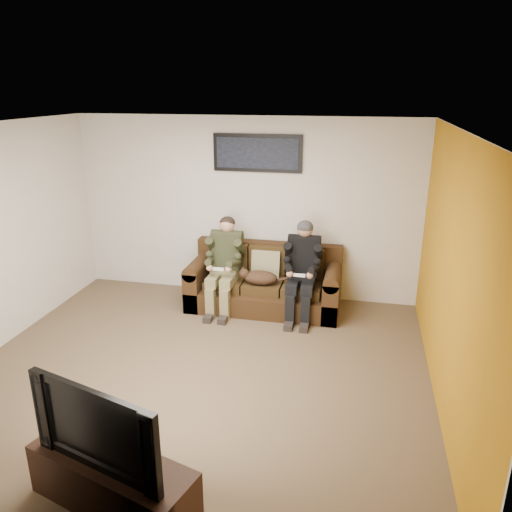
% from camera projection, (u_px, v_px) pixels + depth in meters
% --- Properties ---
extents(floor, '(5.00, 5.00, 0.00)m').
position_uv_depth(floor, '(200.00, 368.00, 5.55)').
color(floor, brown).
rests_on(floor, ground).
extents(ceiling, '(5.00, 5.00, 0.00)m').
position_uv_depth(ceiling, '(190.00, 128.00, 4.71)').
color(ceiling, silver).
rests_on(ceiling, ground).
extents(wall_back, '(5.00, 0.00, 5.00)m').
position_uv_depth(wall_back, '(245.00, 208.00, 7.21)').
color(wall_back, beige).
rests_on(wall_back, ground).
extents(wall_front, '(5.00, 0.00, 5.00)m').
position_uv_depth(wall_front, '(76.00, 376.00, 3.04)').
color(wall_front, beige).
rests_on(wall_front, ground).
extents(wall_right, '(0.00, 4.50, 4.50)m').
position_uv_depth(wall_right, '(452.00, 277.00, 4.63)').
color(wall_right, beige).
rests_on(wall_right, ground).
extents(accent_wall_right, '(0.00, 4.50, 4.50)m').
position_uv_depth(accent_wall_right, '(450.00, 277.00, 4.63)').
color(accent_wall_right, '#B67B12').
rests_on(accent_wall_right, ground).
extents(sofa, '(2.10, 0.91, 0.86)m').
position_uv_depth(sofa, '(265.00, 284.00, 7.05)').
color(sofa, '#352110').
rests_on(sofa, ground).
extents(throw_pillow, '(0.40, 0.19, 0.40)m').
position_uv_depth(throw_pillow, '(266.00, 264.00, 7.00)').
color(throw_pillow, '#8C845C').
rests_on(throw_pillow, sofa).
extents(throw_blanket, '(0.43, 0.21, 0.08)m').
position_uv_depth(throw_blanket, '(226.00, 240.00, 7.25)').
color(throw_blanket, '#C6A891').
rests_on(throw_blanket, sofa).
extents(person_left, '(0.51, 0.87, 1.28)m').
position_uv_depth(person_left, '(225.00, 259.00, 6.87)').
color(person_left, olive).
rests_on(person_left, sofa).
extents(person_right, '(0.51, 0.86, 1.28)m').
position_uv_depth(person_right, '(303.00, 265.00, 6.66)').
color(person_right, black).
rests_on(person_right, sofa).
extents(cat, '(0.66, 0.26, 0.24)m').
position_uv_depth(cat, '(259.00, 277.00, 6.76)').
color(cat, '#4A2F1D').
rests_on(cat, sofa).
extents(framed_poster, '(1.25, 0.05, 0.52)m').
position_uv_depth(framed_poster, '(257.00, 153.00, 6.88)').
color(framed_poster, black).
rests_on(framed_poster, wall_back).
extents(tv_stand, '(1.39, 0.79, 0.42)m').
position_uv_depth(tv_stand, '(113.00, 482.00, 3.68)').
color(tv_stand, black).
rests_on(tv_stand, ground).
extents(television, '(1.13, 0.47, 0.65)m').
position_uv_depth(television, '(106.00, 422.00, 3.51)').
color(television, black).
rests_on(television, tv_stand).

